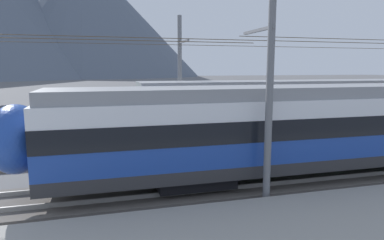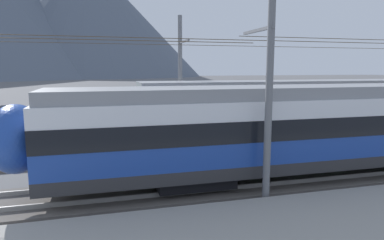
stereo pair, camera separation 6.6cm
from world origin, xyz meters
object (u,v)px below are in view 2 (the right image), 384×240
at_px(catenary_mast_mid, 267,91).
at_px(catenary_mast_far_side, 181,79).
at_px(train_near_platform, 374,123).
at_px(train_far_track, 378,106).

relative_size(catenary_mast_mid, catenary_mast_far_side, 1.00).
bearing_deg(train_near_platform, catenary_mast_far_side, 133.38).
height_order(train_near_platform, catenary_mast_far_side, catenary_mast_far_side).
bearing_deg(catenary_mast_far_side, train_near_platform, -46.62).
height_order(train_far_track, catenary_mast_far_side, catenary_mast_far_side).
relative_size(train_near_platform, catenary_mast_far_side, 0.74).
bearing_deg(catenary_mast_mid, catenary_mast_far_side, 95.13).
height_order(train_near_platform, train_far_track, same).
relative_size(train_far_track, catenary_mast_far_side, 0.82).
height_order(train_far_track, catenary_mast_mid, catenary_mast_mid).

